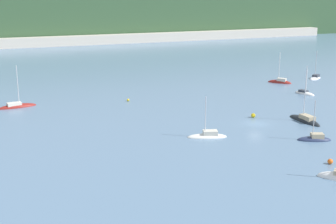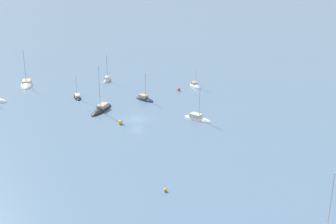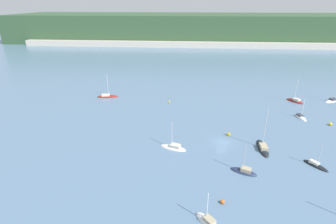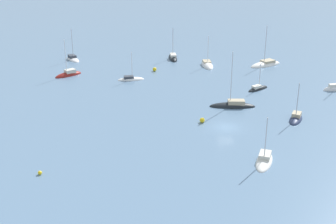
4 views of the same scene
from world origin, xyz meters
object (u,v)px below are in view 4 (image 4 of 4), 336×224
Objects in this scene: sailboat_9 at (258,89)px; mooring_buoy_0 at (202,120)px; sailboat_3 at (233,106)px; mooring_buoy_1 at (40,173)px; sailboat_7 at (265,65)px; sailboat_2 at (296,119)px; sailboat_10 at (264,161)px; mooring_buoy_3 at (155,69)px; sailboat_11 at (335,90)px; sailboat_6 at (73,59)px; sailboat_8 at (173,58)px; sailboat_12 at (131,79)px; sailboat_5 at (207,65)px; sailboat_0 at (69,75)px.

sailboat_9 is 6.98× the size of mooring_buoy_0.
sailboat_3 reaches higher than mooring_buoy_1.
sailboat_7 is 19.23× the size of mooring_buoy_1.
sailboat_10 is (-15.14, 8.46, 0.00)m from sailboat_2.
sailboat_7 is at bearing -80.02° from mooring_buoy_3.
sailboat_7 reaches higher than sailboat_11.
sailboat_2 is at bearing 19.16° from sailboat_6.
sailboat_7 is 1.23× the size of sailboat_8.
sailboat_12 is (22.40, 29.64, -0.04)m from sailboat_2.
sailboat_6 reaches higher than sailboat_10.
sailboat_5 is at bearing 22.28° from sailboat_12.
sailboat_11 is at bearing -132.42° from sailboat_8.
sailboat_12 is (-3.27, -13.96, -0.04)m from sailboat_0.
sailboat_7 is at bearing -158.24° from sailboat_2.
sailboat_7 is 1.76× the size of sailboat_9.
sailboat_8 is at bearing 61.59° from sailboat_6.
mooring_buoy_1 is (-44.21, -4.50, 0.14)m from sailboat_0.
sailboat_0 is 19.22m from mooring_buoy_3.
sailboat_8 is at bearing 133.72° from sailboat_11.
sailboat_2 is 0.87× the size of sailboat_6.
sailboat_2 is 13.41× the size of mooring_buoy_1.
sailboat_8 reaches higher than mooring_buoy_0.
sailboat_8 is 40.78m from mooring_buoy_0.
sailboat_7 reaches higher than sailboat_8.
sailboat_9 is 0.89× the size of sailboat_12.
sailboat_6 is 9.85× the size of mooring_buoy_0.
sailboat_9 is at bearing -122.35° from sailboat_3.
sailboat_6 is 1.26× the size of sailboat_12.
sailboat_3 is at bearing -168.25° from sailboat_8.
sailboat_0 is 1.07× the size of sailboat_6.
sailboat_10 reaches higher than mooring_buoy_1.
sailboat_11 is at bearing -59.68° from mooring_buoy_0.
mooring_buoy_3 is (3.05, -18.98, 0.32)m from sailboat_0.
mooring_buoy_0 is at bearing 31.85° from sailboat_7.
sailboat_10 is at bearing 95.35° from sailboat_3.
sailboat_0 is at bearing 157.45° from sailboat_12.
sailboat_7 is at bearing 85.18° from sailboat_5.
sailboat_5 is 0.98× the size of sailboat_6.
sailboat_11 reaches higher than sailboat_2.
sailboat_8 is 28.99m from sailboat_9.
sailboat_0 is at bearing 115.16° from sailboat_8.
sailboat_0 is 38.88m from sailboat_3.
sailboat_6 is at bearing 63.73° from mooring_buoy_3.
sailboat_11 reaches higher than mooring_buoy_3.
sailboat_8 is at bearing 51.82° from sailboat_12.
sailboat_11 is at bearing 166.64° from sailboat_2.
sailboat_7 reaches higher than sailboat_2.
sailboat_8 is 61.02m from mooring_buoy_1.
sailboat_5 is 30.02m from sailboat_11.
sailboat_12 is at bearing -102.55° from sailboat_2.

